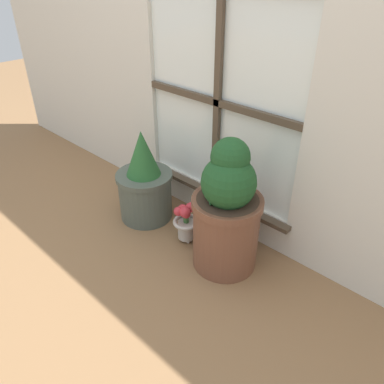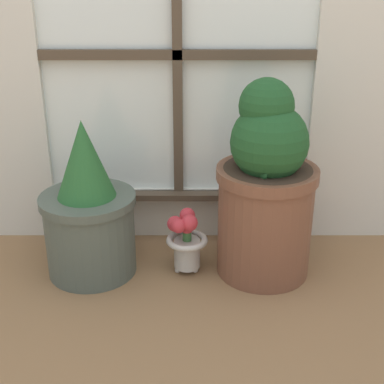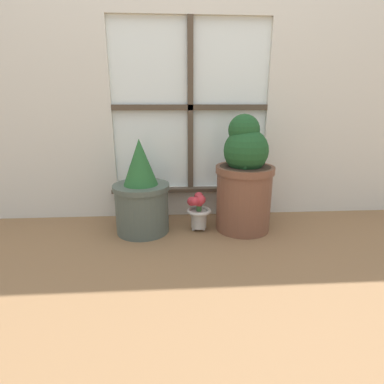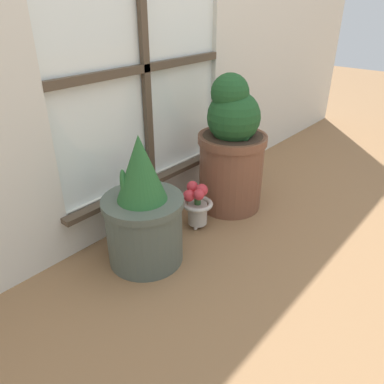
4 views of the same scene
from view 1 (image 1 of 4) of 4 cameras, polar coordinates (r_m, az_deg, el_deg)
ground_plane at (r=2.06m, az=-6.41°, el=-9.92°), size 10.00×10.00×0.00m
potted_plant_left at (r=2.24m, az=-7.24°, el=1.28°), size 0.33×0.33×0.57m
potted_plant_right at (r=1.83m, az=5.33°, el=-3.05°), size 0.35×0.35×0.70m
flower_vase at (r=2.09m, az=-0.96°, el=-4.46°), size 0.15×0.15×0.23m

